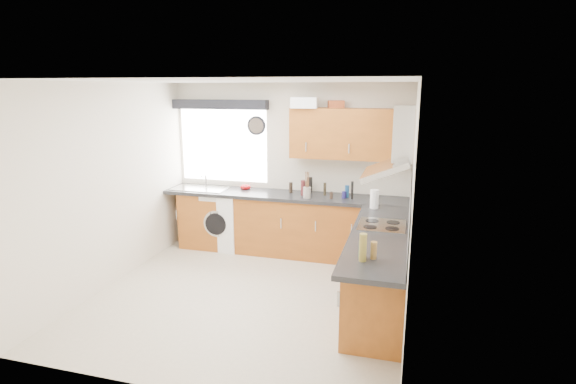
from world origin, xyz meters
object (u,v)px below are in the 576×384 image
(upper_cabinets, at_px, (351,134))
(washing_machine, at_px, (224,218))
(extractor_hood, at_px, (395,150))
(oven, at_px, (380,266))

(upper_cabinets, height_order, washing_machine, upper_cabinets)
(upper_cabinets, bearing_deg, extractor_hood, -63.87)
(oven, height_order, upper_cabinets, upper_cabinets)
(extractor_hood, height_order, upper_cabinets, upper_cabinets)
(oven, bearing_deg, upper_cabinets, 112.54)
(oven, relative_size, extractor_hood, 1.09)
(extractor_hood, distance_m, upper_cabinets, 1.48)
(oven, bearing_deg, washing_machine, 153.64)
(extractor_hood, bearing_deg, oven, 180.00)
(extractor_hood, xyz_separation_m, washing_machine, (-2.56, 1.22, -1.32))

